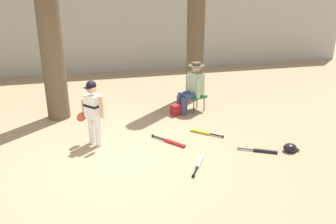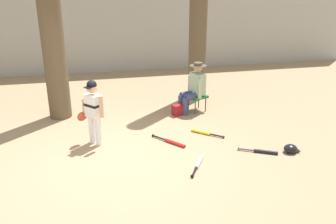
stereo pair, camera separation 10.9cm
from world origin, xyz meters
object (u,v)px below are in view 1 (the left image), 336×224
object	(u,v)px
tree_near_player	(49,22)
seated_spectator	(193,86)
bat_yellow_trainer	(203,132)
folding_stool	(196,96)
batting_helmet_black	(290,148)
handbag_beside_stool	(178,109)
bat_aluminum_silver	(199,163)
young_ballplayer	(92,109)
bat_red_barrel	(172,142)
bat_black_composite	(262,151)

from	to	relation	value
tree_near_player	seated_spectator	xyz separation A→B (m)	(3.13, -0.34, -1.53)
seated_spectator	bat_yellow_trainer	size ratio (longest dim) A/B	2.04
folding_stool	batting_helmet_black	world-z (taller)	folding_stool
handbag_beside_stool	folding_stool	bearing A→B (deg)	19.71
seated_spectator	bat_aluminum_silver	distance (m)	2.71
young_ballplayer	handbag_beside_stool	bearing A→B (deg)	30.12
young_ballplayer	bat_yellow_trainer	world-z (taller)	young_ballplayer
bat_red_barrel	young_ballplayer	bearing A→B (deg)	167.53
young_ballplayer	bat_red_barrel	world-z (taller)	young_ballplayer
seated_spectator	bat_red_barrel	bearing A→B (deg)	-118.93
seated_spectator	bat_red_barrel	distance (m)	1.96
bat_yellow_trainer	folding_stool	bearing A→B (deg)	79.39
bat_black_composite	bat_aluminum_silver	size ratio (longest dim) A/B	1.01
handbag_beside_stool	young_ballplayer	bearing A→B (deg)	-149.88
young_ballplayer	handbag_beside_stool	world-z (taller)	young_ballplayer
folding_stool	bat_aluminum_silver	size ratio (longest dim) A/B	0.74
tree_near_player	bat_yellow_trainer	xyz separation A→B (m)	(2.97, -1.67, -2.14)
bat_aluminum_silver	folding_stool	bearing A→B (deg)	74.09
bat_red_barrel	bat_yellow_trainer	bearing A→B (deg)	22.73
bat_aluminum_silver	bat_red_barrel	bearing A→B (deg)	105.76
tree_near_player	handbag_beside_stool	bearing A→B (deg)	-10.04
folding_stool	handbag_beside_stool	world-z (taller)	folding_stool
bat_yellow_trainer	handbag_beside_stool	bearing A→B (deg)	101.05
seated_spectator	bat_yellow_trainer	bearing A→B (deg)	-96.86
tree_near_player	bat_yellow_trainer	size ratio (longest dim) A/B	8.45
handbag_beside_stool	bat_aluminum_silver	world-z (taller)	handbag_beside_stool
seated_spectator	bat_aluminum_silver	world-z (taller)	seated_spectator
tree_near_player	bat_aluminum_silver	bearing A→B (deg)	-49.35
bat_red_barrel	bat_aluminum_silver	bearing A→B (deg)	-74.24
tree_near_player	bat_aluminum_silver	xyz separation A→B (m)	(2.49, -2.90, -2.14)
bat_yellow_trainer	bat_red_barrel	world-z (taller)	same
seated_spectator	handbag_beside_stool	world-z (taller)	seated_spectator
tree_near_player	young_ballplayer	xyz separation A→B (m)	(0.74, -1.65, -1.43)
tree_near_player	bat_black_composite	bearing A→B (deg)	-35.64
tree_near_player	bat_red_barrel	world-z (taller)	tree_near_player
young_ballplayer	folding_stool	size ratio (longest dim) A/B	2.61
folding_stool	bat_aluminum_silver	world-z (taller)	folding_stool
young_ballplayer	handbag_beside_stool	xyz separation A→B (m)	(2.00, 1.16, -0.61)
tree_near_player	bat_black_composite	distance (m)	5.14
folding_stool	seated_spectator	size ratio (longest dim) A/B	0.42
seated_spectator	handbag_beside_stool	xyz separation A→B (m)	(-0.39, -0.14, -0.51)
young_ballplayer	seated_spectator	bearing A→B (deg)	28.63
folding_stool	batting_helmet_black	size ratio (longest dim) A/B	1.65
young_ballplayer	batting_helmet_black	distance (m)	3.82
bat_black_composite	bat_red_barrel	distance (m)	1.74
young_ballplayer	bat_black_composite	bearing A→B (deg)	-19.38
handbag_beside_stool	bat_yellow_trainer	distance (m)	1.21
bat_black_composite	bat_aluminum_silver	bearing A→B (deg)	-172.33
seated_spectator	bat_black_composite	distance (m)	2.55
handbag_beside_stool	bat_black_composite	world-z (taller)	handbag_beside_stool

